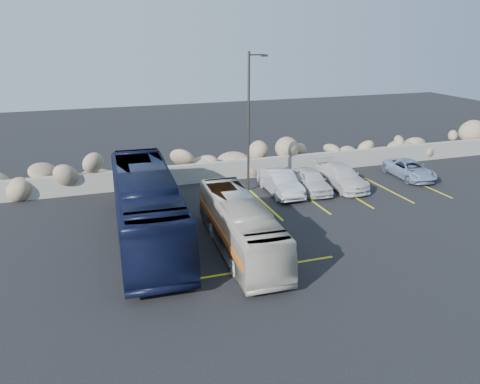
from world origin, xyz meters
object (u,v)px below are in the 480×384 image
object	(u,v)px
lamppost	(249,119)
tour_coach	(146,206)
car_c	(341,176)
car_b	(280,182)
vintage_bus	(240,226)
car_d	(410,169)
car_a	(311,180)

from	to	relation	value
lamppost	tour_coach	bearing A→B (deg)	-143.51
car_c	car_b	bearing A→B (deg)	179.24
vintage_bus	car_b	bearing A→B (deg)	56.33
vintage_bus	car_d	bearing A→B (deg)	27.70
car_d	vintage_bus	bearing A→B (deg)	-151.22
tour_coach	car_b	bearing A→B (deg)	27.35
vintage_bus	car_c	distance (m)	10.65
vintage_bus	tour_coach	xyz separation A→B (m)	(-3.62, 2.51, 0.43)
tour_coach	car_c	distance (m)	12.80
vintage_bus	car_c	size ratio (longest dim) A/B	1.81
tour_coach	vintage_bus	bearing A→B (deg)	-32.27
car_b	lamppost	bearing A→B (deg)	144.73
car_d	lamppost	bearing A→B (deg)	178.47
lamppost	car_b	size ratio (longest dim) A/B	1.91
vintage_bus	car_b	distance (m)	7.81
car_d	car_c	bearing A→B (deg)	-174.21
tour_coach	car_c	xyz separation A→B (m)	(12.19, 3.79, -0.92)
car_c	car_d	size ratio (longest dim) A/B	1.12
car_c	car_d	world-z (taller)	car_c
car_c	vintage_bus	bearing A→B (deg)	-144.33
lamppost	tour_coach	world-z (taller)	lamppost
lamppost	vintage_bus	distance (m)	8.63
vintage_bus	car_d	distance (m)	15.21
tour_coach	car_a	size ratio (longest dim) A/B	2.95
car_b	car_a	bearing A→B (deg)	-2.88
lamppost	car_a	world-z (taller)	lamppost
lamppost	car_d	bearing A→B (deg)	-4.89
vintage_bus	car_c	bearing A→B (deg)	38.61
car_d	car_b	bearing A→B (deg)	-175.31
vintage_bus	tour_coach	world-z (taller)	tour_coach
car_b	car_c	xyz separation A→B (m)	(4.00, -0.01, -0.03)
car_c	car_a	bearing A→B (deg)	-177.38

